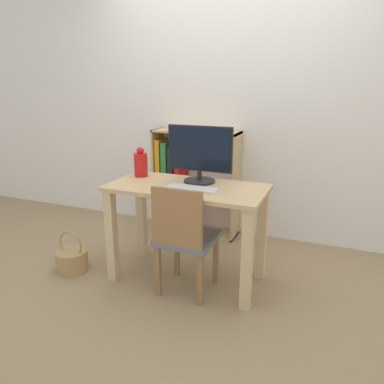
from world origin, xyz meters
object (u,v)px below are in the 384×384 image
vase (141,164)px  bookshelf (181,187)px  basket (72,259)px  chair (184,236)px  keyboard (192,189)px  monitor (200,152)px

vase → bookshelf: (0.01, 0.79, -0.40)m
bookshelf → basket: 1.30m
vase → chair: bearing=-32.7°
keyboard → bookshelf: bookshelf is taller
keyboard → vase: bearing=158.8°
monitor → keyboard: 0.31m
chair → bookshelf: (-0.52, 1.12, 0.01)m
chair → bookshelf: bookshelf is taller
bookshelf → keyboard: bearing=-62.2°
chair → vase: bearing=141.4°
monitor → chair: bearing=-86.6°
chair → monitor: bearing=87.5°
monitor → bookshelf: monitor is taller
basket → vase: bearing=38.2°
vase → bookshelf: size_ratio=0.23×
monitor → keyboard: bearing=-83.0°
keyboard → bookshelf: (-0.52, 0.99, -0.31)m
chair → bookshelf: size_ratio=0.80×
vase → chair: vase is taller
keyboard → basket: 1.21m
chair → basket: bearing=176.0°
vase → basket: 0.97m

